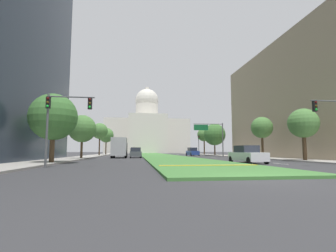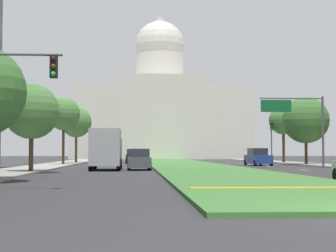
{
  "view_description": "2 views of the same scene",
  "coord_description": "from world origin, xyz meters",
  "views": [
    {
      "loc": [
        -5.18,
        -9.69,
        1.2
      ],
      "look_at": [
        1.68,
        42.59,
        6.42
      ],
      "focal_mm": 26.46,
      "sensor_mm": 36.0,
      "label": 1
    },
    {
      "loc": [
        -5.48,
        -11.5,
        1.43
      ],
      "look_at": [
        -1.66,
        50.57,
        4.44
      ],
      "focal_mm": 57.66,
      "sensor_mm": 36.0,
      "label": 2
    }
  ],
  "objects": [
    {
      "name": "street_tree_left_far",
      "position": [
        -13.19,
        47.2,
        5.53
      ],
      "size": [
        3.57,
        3.57,
        7.34
      ],
      "color": "#4C3823",
      "rests_on": "ground_plane"
    },
    {
      "name": "overhead_guide_sign",
      "position": [
        9.37,
        36.4,
        4.66
      ],
      "size": [
        5.85,
        0.2,
        6.5
      ],
      "color": "#515456",
      "rests_on": "ground_plane"
    },
    {
      "name": "ground_plane",
      "position": [
        0.0,
        53.7,
        0.0
      ],
      "size": [
        260.0,
        260.0,
        0.0
      ],
      "primitive_type": "plane",
      "color": "#333335"
    },
    {
      "name": "street_tree_right_far",
      "position": [
        13.04,
        45.84,
        4.89
      ],
      "size": [
        5.05,
        5.05,
        7.42
      ],
      "color": "#4C3823",
      "rests_on": "ground_plane"
    },
    {
      "name": "street_tree_right_distant",
      "position": [
        13.1,
        54.87,
        5.41
      ],
      "size": [
        3.62,
        3.62,
        7.25
      ],
      "color": "#4C3823",
      "rests_on": "ground_plane"
    },
    {
      "name": "lane_dashes_right",
      "position": [
        7.91,
        39.87,
        0.0
      ],
      "size": [
        0.16,
        57.1,
        0.01
      ],
      "color": "silver",
      "rests_on": "ground_plane"
    },
    {
      "name": "sedan_far_horizon",
      "position": [
        -5.7,
        57.19,
        0.84
      ],
      "size": [
        2.04,
        4.64,
        1.8
      ],
      "color": "black",
      "rests_on": "ground_plane"
    },
    {
      "name": "grass_median",
      "position": [
        0.0,
        48.33,
        0.07
      ],
      "size": [
        7.88,
        96.66,
        0.14
      ],
      "primitive_type": "cube",
      "color": "#427A38",
      "rests_on": "ground_plane"
    },
    {
      "name": "sidewalk_left",
      "position": [
        -13.88,
        42.96,
        0.07
      ],
      "size": [
        4.0,
        96.66,
        0.15
      ],
      "primitive_type": "cube",
      "color": "#9E9991",
      "rests_on": "ground_plane"
    },
    {
      "name": "street_tree_left_mid",
      "position": [
        -12.47,
        25.36,
        4.16
      ],
      "size": [
        3.75,
        3.75,
        6.05
      ],
      "color": "#4C3823",
      "rests_on": "ground_plane"
    },
    {
      "name": "traffic_light_far_right",
      "position": [
        11.38,
        54.12,
        3.31
      ],
      "size": [
        0.28,
        0.35,
        5.2
      ],
      "color": "#515456",
      "rests_on": "ground_plane"
    },
    {
      "name": "sedan_midblock",
      "position": [
        -5.13,
        31.75,
        0.79
      ],
      "size": [
        1.9,
        4.48,
        1.69
      ],
      "color": "#4C5156",
      "rests_on": "ground_plane"
    },
    {
      "name": "sidewalk_right",
      "position": [
        13.88,
        42.96,
        0.07
      ],
      "size": [
        4.0,
        96.66,
        0.15
      ],
      "primitive_type": "cube",
      "color": "#9E9991",
      "rests_on": "ground_plane"
    },
    {
      "name": "street_tree_left_distant",
      "position": [
        -12.87,
        56.92,
        5.19
      ],
      "size": [
        3.86,
        3.86,
        7.14
      ],
      "color": "#4C3823",
      "rests_on": "ground_plane"
    },
    {
      "name": "capitol_building",
      "position": [
        0.0,
        106.5,
        9.8
      ],
      "size": [
        37.34,
        25.89,
        31.53
      ],
      "color": "silver",
      "rests_on": "ground_plane"
    },
    {
      "name": "box_truck_delivery",
      "position": [
        -7.75,
        31.32,
        1.68
      ],
      "size": [
        2.4,
        6.4,
        3.2
      ],
      "color": "black",
      "rests_on": "ground_plane"
    },
    {
      "name": "sedan_distant",
      "position": [
        7.51,
        44.82,
        0.85
      ],
      "size": [
        2.18,
        4.71,
        1.84
      ],
      "color": "navy",
      "rests_on": "ground_plane"
    },
    {
      "name": "median_curb_nose",
      "position": [
        0.0,
        7.47,
        0.16
      ],
      "size": [
        7.1,
        0.5,
        0.04
      ],
      "primitive_type": "cube",
      "color": "gold",
      "rests_on": "grass_median"
    }
  ]
}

